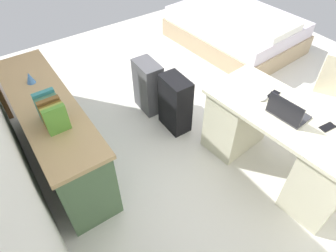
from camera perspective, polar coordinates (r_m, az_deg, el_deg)
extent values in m
plane|color=silver|center=(3.79, 8.45, 3.97)|extent=(5.44, 5.44, 0.00)
cube|color=beige|center=(2.72, 22.23, 1.93)|extent=(1.50, 0.79, 0.04)
cube|color=beige|center=(2.89, 28.11, -8.76)|extent=(0.45, 0.63, 0.72)
cube|color=beige|center=(3.14, 13.19, 1.60)|extent=(0.45, 0.63, 0.72)
cylinder|color=black|center=(3.69, 26.62, -2.36)|extent=(0.52, 0.52, 0.04)
cylinder|color=black|center=(3.56, 27.59, -0.24)|extent=(0.06, 0.06, 0.42)
cube|color=beige|center=(3.41, 28.96, 2.73)|extent=(0.63, 0.63, 0.08)
cube|color=#4C6B47|center=(3.06, -20.77, -1.51)|extent=(1.76, 0.44, 0.75)
cube|color=tan|center=(2.81, -22.78, 4.07)|extent=(1.80, 0.48, 0.04)
cube|color=#415B3C|center=(2.94, -13.36, -6.64)|extent=(0.67, 0.01, 0.26)
cube|color=#415B3C|center=(3.49, -18.80, 1.95)|extent=(0.67, 0.01, 0.26)
cube|color=tan|center=(5.07, 12.48, 16.64)|extent=(2.00, 1.54, 0.28)
cube|color=silver|center=(4.97, 12.92, 19.07)|extent=(1.94, 1.47, 0.20)
cube|color=white|center=(4.56, 19.74, 17.38)|extent=(0.53, 0.71, 0.10)
cube|color=black|center=(3.27, 1.39, 4.29)|extent=(0.36, 0.23, 0.65)
cube|color=#4C4C51|center=(3.53, -3.83, 7.59)|extent=(0.36, 0.23, 0.63)
cube|color=#333338|center=(2.70, 22.13, 2.23)|extent=(0.33, 0.25, 0.02)
cube|color=black|center=(2.56, 21.47, 2.93)|extent=(0.31, 0.04, 0.19)
ellipsoid|color=white|center=(2.78, 17.84, 5.14)|extent=(0.07, 0.11, 0.03)
cube|color=black|center=(2.71, 28.32, -0.17)|extent=(0.08, 0.14, 0.01)
cube|color=black|center=(2.86, 19.61, 5.71)|extent=(0.09, 0.15, 0.01)
cube|color=#589835|center=(2.38, -20.56, 1.08)|extent=(0.04, 0.17, 0.24)
cube|color=#969D3D|center=(2.41, -20.85, 1.54)|extent=(0.03, 0.17, 0.23)
cube|color=brown|center=(2.45, -21.12, 1.97)|extent=(0.02, 0.17, 0.22)
cube|color=brown|center=(2.47, -21.47, 2.63)|extent=(0.04, 0.17, 0.24)
cube|color=#349171|center=(2.51, -21.68, 2.92)|extent=(0.04, 0.17, 0.21)
cube|color=#467558|center=(2.55, -21.95, 3.37)|extent=(0.04, 0.17, 0.21)
cube|color=teal|center=(2.57, -22.30, 4.07)|extent=(0.04, 0.17, 0.23)
cone|color=#4C7FBF|center=(3.04, -25.03, 8.39)|extent=(0.08, 0.08, 0.11)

